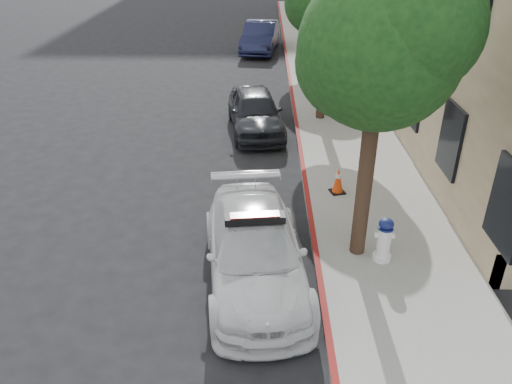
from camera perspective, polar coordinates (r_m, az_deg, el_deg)
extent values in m
plane|color=black|center=(12.15, -3.74, -1.71)|extent=(120.00, 120.00, 0.00)
cube|color=gray|center=(21.49, 8.17, 11.89)|extent=(3.20, 50.00, 0.15)
cube|color=maroon|center=(21.36, 3.97, 12.00)|extent=(0.12, 50.00, 0.15)
cylinder|color=black|center=(9.68, 12.36, 1.45)|extent=(0.30, 0.30, 3.30)
sphere|color=#113713|center=(8.87, 14.03, 15.69)|extent=(2.80, 2.80, 2.80)
sphere|color=#113713|center=(8.61, 17.49, 17.61)|extent=(2.24, 2.24, 2.24)
sphere|color=#113713|center=(9.16, 11.23, 14.42)|extent=(2.10, 2.10, 2.10)
cylinder|color=black|center=(17.14, 7.64, 13.50)|extent=(0.30, 0.30, 3.19)
sphere|color=#113713|center=(16.99, 6.76, 20.64)|extent=(1.95, 1.95, 1.95)
cylinder|color=black|center=(24.90, 5.73, 18.50)|extent=(0.30, 0.30, 3.41)
imported|color=silver|center=(9.45, -0.13, -6.71)|extent=(2.33, 4.65, 1.30)
cube|color=black|center=(9.06, -0.14, -3.05)|extent=(1.13, 0.41, 0.14)
cube|color=#A50A07|center=(9.03, -0.14, -2.72)|extent=(0.92, 0.32, 0.06)
imported|color=black|center=(16.42, -0.09, 9.21)|extent=(2.16, 4.20, 1.37)
imported|color=#161938|center=(27.65, 0.51, 17.31)|extent=(2.16, 4.80, 1.53)
cylinder|color=white|center=(10.35, 14.16, -7.19)|extent=(0.36, 0.36, 0.11)
cylinder|color=white|center=(10.15, 14.40, -5.50)|extent=(0.27, 0.27, 0.62)
ellipsoid|color=navy|center=(9.93, 14.69, -3.51)|extent=(0.29, 0.29, 0.21)
cylinder|color=white|center=(10.07, 14.50, -4.83)|extent=(0.39, 0.15, 0.11)
cylinder|color=white|center=(10.07, 14.50, -4.83)|extent=(0.13, 0.21, 0.11)
cube|color=black|center=(12.62, 9.26, 0.05)|extent=(0.43, 0.43, 0.03)
cone|color=#EE400C|center=(12.47, 9.38, 1.40)|extent=(0.27, 0.27, 0.64)
cylinder|color=white|center=(12.42, 9.41, 1.83)|extent=(0.15, 0.15, 0.10)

